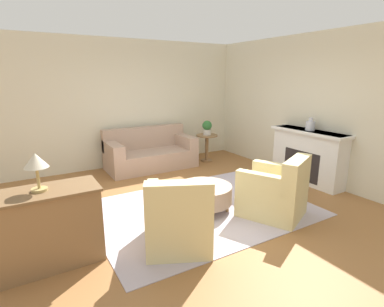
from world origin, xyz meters
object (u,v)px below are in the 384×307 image
object	(u,v)px
armchair_left	(178,219)
vase_mantel_near	(310,125)
side_table	(207,143)
potted_plant_on_side_table	(207,127)
ottoman_table	(204,194)
couch	(150,154)
dresser	(45,227)
armchair_right	(275,193)
table_lamp	(36,163)

from	to	relation	value
armchair_left	vase_mantel_near	world-z (taller)	vase_mantel_near
side_table	armchair_left	bearing A→B (deg)	-128.59
potted_plant_on_side_table	ottoman_table	bearing A→B (deg)	-124.25
couch	ottoman_table	world-z (taller)	couch
vase_mantel_near	dresser	bearing A→B (deg)	-175.63
ottoman_table	potted_plant_on_side_table	xyz separation A→B (m)	(1.57, 2.30, 0.56)
armchair_right	ottoman_table	distance (m)	1.05
armchair_right	potted_plant_on_side_table	bearing A→B (deg)	75.33
dresser	potted_plant_on_side_table	world-z (taller)	potted_plant_on_side_table
armchair_left	side_table	xyz separation A→B (m)	(2.39, 2.99, 0.08)
armchair_right	couch	bearing A→B (deg)	100.87
dresser	side_table	bearing A→B (deg)	34.46
dresser	table_lamp	xyz separation A→B (m)	(0.00, 0.00, 0.71)
armchair_left	table_lamp	xyz separation A→B (m)	(-1.39, 0.40, 0.80)
armchair_right	table_lamp	xyz separation A→B (m)	(-3.00, 0.40, 0.80)
couch	side_table	world-z (taller)	couch
table_lamp	ottoman_table	bearing A→B (deg)	7.58
couch	armchair_left	world-z (taller)	armchair_left
couch	potted_plant_on_side_table	size ratio (longest dim) A/B	5.69
couch	armchair_left	size ratio (longest dim) A/B	1.79
potted_plant_on_side_table	table_lamp	size ratio (longest dim) A/B	0.85
couch	table_lamp	bearing A→B (deg)	-130.51
ottoman_table	side_table	world-z (taller)	side_table
armchair_left	potted_plant_on_side_table	xyz separation A→B (m)	(2.39, 2.99, 0.47)
dresser	table_lamp	world-z (taller)	table_lamp
ottoman_table	couch	bearing A→B (deg)	86.11
ottoman_table	potted_plant_on_side_table	world-z (taller)	potted_plant_on_side_table
potted_plant_on_side_table	table_lamp	xyz separation A→B (m)	(-3.78, -2.59, 0.33)
potted_plant_on_side_table	dresser	bearing A→B (deg)	-145.54
dresser	table_lamp	size ratio (longest dim) A/B	2.89
armchair_right	armchair_left	bearing A→B (deg)	180.00
armchair_left	dresser	world-z (taller)	armchair_left
ottoman_table	vase_mantel_near	distance (m)	2.53
couch	armchair_right	bearing A→B (deg)	-79.13
couch	ottoman_table	xyz separation A→B (m)	(-0.17, -2.50, -0.06)
ottoman_table	dresser	bearing A→B (deg)	-172.42
armchair_left	table_lamp	size ratio (longest dim) A/B	2.70
couch	side_table	xyz separation A→B (m)	(1.40, -0.20, 0.12)
armchair_right	dresser	bearing A→B (deg)	172.43
couch	side_table	distance (m)	1.42
vase_mantel_near	armchair_left	bearing A→B (deg)	-166.83
armchair_right	potted_plant_on_side_table	xyz separation A→B (m)	(0.78, 2.99, 0.47)
armchair_left	dresser	distance (m)	1.45
dresser	vase_mantel_near	xyz separation A→B (m)	(4.60, 0.35, 0.67)
ottoman_table	table_lamp	distance (m)	2.41
vase_mantel_near	side_table	bearing A→B (deg)	110.06
side_table	vase_mantel_near	bearing A→B (deg)	-69.94
side_table	potted_plant_on_side_table	bearing A→B (deg)	90.00
side_table	potted_plant_on_side_table	size ratio (longest dim) A/B	1.89
armchair_left	ottoman_table	xyz separation A→B (m)	(0.82, 0.69, -0.10)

